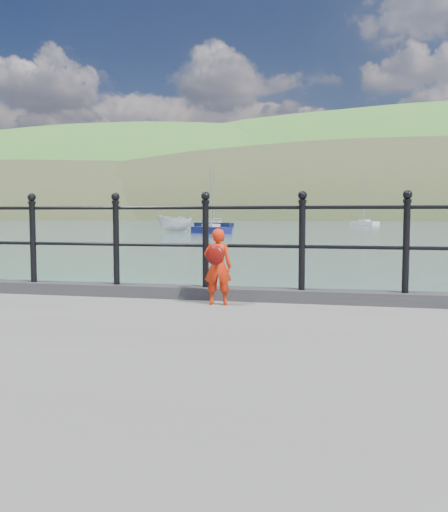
% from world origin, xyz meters
% --- Properties ---
extents(ground, '(600.00, 600.00, 0.00)m').
position_xyz_m(ground, '(0.00, 0.00, 0.00)').
color(ground, '#2D4251').
rests_on(ground, ground).
extents(kerb, '(60.00, 0.30, 0.15)m').
position_xyz_m(kerb, '(0.00, -0.15, 1.07)').
color(kerb, '#28282B').
rests_on(kerb, quay).
extents(railing, '(18.11, 0.11, 1.20)m').
position_xyz_m(railing, '(0.00, -0.15, 1.82)').
color(railing, black).
rests_on(railing, kerb).
extents(far_shore, '(830.00, 200.00, 156.00)m').
position_xyz_m(far_shore, '(38.34, 239.41, -22.57)').
color(far_shore, '#333A21').
rests_on(far_shore, ground).
extents(child, '(0.35, 0.31, 0.90)m').
position_xyz_m(child, '(0.85, -0.56, 1.46)').
color(child, red).
rests_on(child, quay).
extents(launch_white, '(4.10, 5.29, 1.93)m').
position_xyz_m(launch_white, '(-16.08, 51.77, 0.97)').
color(launch_white, silver).
rests_on(launch_white, ground).
extents(sailboat_deep, '(5.11, 5.40, 8.54)m').
position_xyz_m(sailboat_deep, '(6.29, 93.58, 0.34)').
color(sailboat_deep, white).
rests_on(sailboat_deep, ground).
extents(sailboat_port, '(4.88, 4.27, 7.32)m').
position_xyz_m(sailboat_port, '(-11.07, 48.37, 0.34)').
color(sailboat_port, navy).
rests_on(sailboat_port, ground).
extents(sailboat_left, '(6.20, 2.98, 8.48)m').
position_xyz_m(sailboat_left, '(-16.98, 74.75, 0.34)').
color(sailboat_left, black).
rests_on(sailboat_left, ground).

